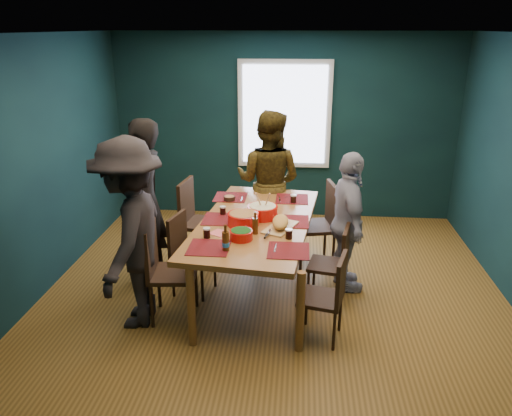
{
  "coord_description": "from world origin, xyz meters",
  "views": [
    {
      "loc": [
        0.24,
        -4.8,
        2.76
      ],
      "look_at": [
        -0.2,
        0.03,
        0.99
      ],
      "focal_mm": 35.0,
      "sensor_mm": 36.0,
      "label": 1
    }
  ],
  "objects_px": {
    "person_near_left": "(131,234)",
    "dining_table": "(256,227)",
    "chair_left_far": "(195,215)",
    "chair_left_mid": "(186,248)",
    "person_right": "(348,223)",
    "person_far_left": "(144,202)",
    "cutting_board": "(280,223)",
    "bowl_dumpling": "(262,211)",
    "chair_right_mid": "(336,259)",
    "bowl_herbs": "(241,234)",
    "person_back": "(269,181)",
    "chair_right_far": "(322,219)",
    "chair_right_near": "(330,292)",
    "chair_left_near": "(163,265)",
    "bowl_salad": "(243,219)"
  },
  "relations": [
    {
      "from": "chair_right_near",
      "to": "person_back",
      "type": "bearing_deg",
      "value": 122.07
    },
    {
      "from": "person_back",
      "to": "person_near_left",
      "type": "xyz_separation_m",
      "value": [
        -1.17,
        -1.88,
        0.02
      ]
    },
    {
      "from": "chair_right_near",
      "to": "person_back",
      "type": "relative_size",
      "value": 0.47
    },
    {
      "from": "chair_left_far",
      "to": "chair_right_near",
      "type": "distance_m",
      "value": 2.19
    },
    {
      "from": "chair_left_mid",
      "to": "person_right",
      "type": "distance_m",
      "value": 1.76
    },
    {
      "from": "chair_left_mid",
      "to": "person_back",
      "type": "bearing_deg",
      "value": 70.42
    },
    {
      "from": "dining_table",
      "to": "person_back",
      "type": "xyz_separation_m",
      "value": [
        0.06,
        1.21,
        0.14
      ]
    },
    {
      "from": "chair_left_mid",
      "to": "person_far_left",
      "type": "height_order",
      "value": "person_far_left"
    },
    {
      "from": "chair_right_far",
      "to": "chair_right_near",
      "type": "height_order",
      "value": "chair_right_far"
    },
    {
      "from": "person_back",
      "to": "bowl_dumpling",
      "type": "bearing_deg",
      "value": 106.57
    },
    {
      "from": "person_near_left",
      "to": "dining_table",
      "type": "bearing_deg",
      "value": 120.15
    },
    {
      "from": "chair_right_mid",
      "to": "bowl_salad",
      "type": "relative_size",
      "value": 2.65
    },
    {
      "from": "person_right",
      "to": "cutting_board",
      "type": "relative_size",
      "value": 2.69
    },
    {
      "from": "chair_left_far",
      "to": "chair_right_near",
      "type": "xyz_separation_m",
      "value": [
        1.55,
        -1.54,
        -0.11
      ]
    },
    {
      "from": "chair_right_near",
      "to": "cutting_board",
      "type": "distance_m",
      "value": 0.89
    },
    {
      "from": "person_far_left",
      "to": "person_near_left",
      "type": "relative_size",
      "value": 1.0
    },
    {
      "from": "chair_left_mid",
      "to": "person_near_left",
      "type": "distance_m",
      "value": 0.84
    },
    {
      "from": "person_far_left",
      "to": "chair_left_mid",
      "type": "bearing_deg",
      "value": 76.92
    },
    {
      "from": "chair_left_far",
      "to": "person_right",
      "type": "distance_m",
      "value": 1.87
    },
    {
      "from": "chair_left_mid",
      "to": "bowl_herbs",
      "type": "distance_m",
      "value": 0.89
    },
    {
      "from": "chair_left_mid",
      "to": "chair_left_near",
      "type": "distance_m",
      "value": 0.56
    },
    {
      "from": "chair_left_near",
      "to": "person_near_left",
      "type": "height_order",
      "value": "person_near_left"
    },
    {
      "from": "chair_right_mid",
      "to": "person_back",
      "type": "height_order",
      "value": "person_back"
    },
    {
      "from": "chair_right_mid",
      "to": "bowl_herbs",
      "type": "distance_m",
      "value": 1.08
    },
    {
      "from": "chair_left_mid",
      "to": "bowl_dumpling",
      "type": "xyz_separation_m",
      "value": [
        0.81,
        0.13,
        0.4
      ]
    },
    {
      "from": "bowl_herbs",
      "to": "cutting_board",
      "type": "xyz_separation_m",
      "value": [
        0.36,
        0.31,
        0.0
      ]
    },
    {
      "from": "person_far_left",
      "to": "chair_left_near",
      "type": "bearing_deg",
      "value": 40.21
    },
    {
      "from": "chair_right_mid",
      "to": "cutting_board",
      "type": "xyz_separation_m",
      "value": [
        -0.58,
        -0.06,
        0.4
      ]
    },
    {
      "from": "chair_right_far",
      "to": "person_near_left",
      "type": "relative_size",
      "value": 0.55
    },
    {
      "from": "chair_left_near",
      "to": "chair_right_near",
      "type": "relative_size",
      "value": 1.17
    },
    {
      "from": "chair_left_far",
      "to": "person_near_left",
      "type": "xyz_separation_m",
      "value": [
        -0.32,
        -1.39,
        0.33
      ]
    },
    {
      "from": "chair_right_far",
      "to": "cutting_board",
      "type": "distance_m",
      "value": 1.11
    },
    {
      "from": "chair_left_mid",
      "to": "bowl_salad",
      "type": "height_order",
      "value": "bowl_salad"
    },
    {
      "from": "chair_left_near",
      "to": "cutting_board",
      "type": "distance_m",
      "value": 1.23
    },
    {
      "from": "person_back",
      "to": "bowl_herbs",
      "type": "height_order",
      "value": "person_back"
    },
    {
      "from": "person_right",
      "to": "chair_left_mid",
      "type": "bearing_deg",
      "value": 87.75
    },
    {
      "from": "chair_right_near",
      "to": "person_near_left",
      "type": "distance_m",
      "value": 1.92
    },
    {
      "from": "chair_left_mid",
      "to": "person_back",
      "type": "height_order",
      "value": "person_back"
    },
    {
      "from": "bowl_dumpling",
      "to": "cutting_board",
      "type": "bearing_deg",
      "value": -54.9
    },
    {
      "from": "bowl_dumpling",
      "to": "chair_left_far",
      "type": "bearing_deg",
      "value": 144.2
    },
    {
      "from": "chair_left_mid",
      "to": "bowl_dumpling",
      "type": "distance_m",
      "value": 0.92
    },
    {
      "from": "chair_right_far",
      "to": "person_near_left",
      "type": "distance_m",
      "value": 2.36
    },
    {
      "from": "person_back",
      "to": "bowl_herbs",
      "type": "bearing_deg",
      "value": 101.16
    },
    {
      "from": "chair_right_far",
      "to": "person_right",
      "type": "relative_size",
      "value": 0.66
    },
    {
      "from": "bowl_dumpling",
      "to": "person_back",
      "type": "bearing_deg",
      "value": 90.47
    },
    {
      "from": "cutting_board",
      "to": "person_right",
      "type": "bearing_deg",
      "value": 50.75
    },
    {
      "from": "chair_left_far",
      "to": "person_near_left",
      "type": "relative_size",
      "value": 0.56
    },
    {
      "from": "chair_right_near",
      "to": "person_near_left",
      "type": "height_order",
      "value": "person_near_left"
    },
    {
      "from": "dining_table",
      "to": "bowl_salad",
      "type": "xyz_separation_m",
      "value": [
        -0.11,
        -0.14,
        0.15
      ]
    },
    {
      "from": "chair_right_mid",
      "to": "cutting_board",
      "type": "distance_m",
      "value": 0.71
    }
  ]
}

